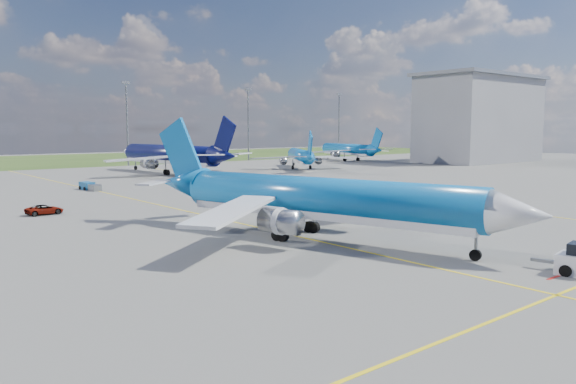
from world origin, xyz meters
TOP-DOWN VIEW (x-y plane):
  - ground at (0.00, 0.00)m, footprint 400.00×400.00m
  - taxiway_lines at (0.17, 27.70)m, footprint 60.25×160.00m
  - floodlight_masts at (10.00, 110.00)m, footprint 202.20×0.50m
  - terminal_building at (120.00, 60.00)m, footprint 42.00×22.00m
  - warning_post at (26.00, 8.00)m, footprint 0.50×0.50m
  - bg_jet_n at (25.99, 78.45)m, footprint 38.92×49.04m
  - bg_jet_ne at (58.83, 71.95)m, footprint 41.72×44.32m
  - bg_jet_ene at (93.93, 89.91)m, footprint 38.13×44.60m
  - main_airliner at (0.57, 1.35)m, footprint 40.98×47.93m
  - service_car_b at (-14.10, 32.95)m, footprint 4.33×2.27m
  - service_car_c at (23.61, 40.87)m, footprint 2.88×4.49m
  - baggage_tug_w at (15.77, 35.82)m, footprint 2.51×4.68m
  - baggage_tug_c at (-0.39, 55.89)m, footprint 1.87×5.62m
  - baggage_tug_e at (30.75, 44.37)m, footprint 2.24×5.49m

SIDE VIEW (x-z plane):
  - ground at x=0.00m, z-range 0.00..0.00m
  - bg_jet_n at x=25.99m, z-range -6.07..6.07m
  - bg_jet_ne at x=58.83m, z-range -4.63..4.63m
  - bg_jet_ene at x=93.93m, z-range -5.02..5.02m
  - main_airliner at x=0.57m, z-range -5.40..5.40m
  - taxiway_lines at x=0.17m, z-range 0.00..0.02m
  - baggage_tug_w at x=15.77m, z-range -0.03..0.98m
  - baggage_tug_e at x=30.75m, z-range -0.04..1.16m
  - baggage_tug_c at x=-0.39m, z-range -0.04..1.20m
  - service_car_b at x=-14.10m, z-range 0.00..1.16m
  - service_car_c at x=23.61m, z-range 0.00..1.21m
  - warning_post at x=26.00m, z-range 0.00..3.00m
  - floodlight_masts at x=10.00m, z-range 1.21..23.91m
  - terminal_building at x=120.00m, z-range 0.07..26.07m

